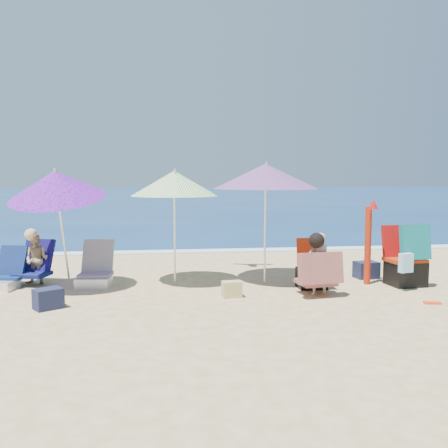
{
  "coord_description": "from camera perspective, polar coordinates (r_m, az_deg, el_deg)",
  "views": [
    {
      "loc": [
        -1.36,
        -7.13,
        1.88
      ],
      "look_at": [
        -0.3,
        1.0,
        1.1
      ],
      "focal_mm": 39.36,
      "sensor_mm": 36.0,
      "label": 1
    }
  ],
  "objects": [
    {
      "name": "ground",
      "position": [
        7.5,
        3.3,
        -9.09
      ],
      "size": [
        120.0,
        120.0,
        0.0
      ],
      "color": "#D8BC84",
      "rests_on": "ground"
    },
    {
      "name": "sea",
      "position": [
        52.19,
        -5.93,
        3.29
      ],
      "size": [
        120.0,
        80.0,
        0.12
      ],
      "color": "navy",
      "rests_on": "ground"
    },
    {
      "name": "foam",
      "position": [
        12.45,
        -1.07,
        -3.16
      ],
      "size": [
        120.0,
        0.5,
        0.04
      ],
      "color": "white",
      "rests_on": "ground"
    },
    {
      "name": "umbrella_turquoise",
      "position": [
        8.78,
        4.83,
        5.54
      ],
      "size": [
        2.46,
        2.46,
        2.16
      ],
      "color": "white",
      "rests_on": "ground"
    },
    {
      "name": "umbrella_striped",
      "position": [
        8.64,
        -5.79,
        4.71
      ],
      "size": [
        1.92,
        1.92,
        2.03
      ],
      "color": "white",
      "rests_on": "ground"
    },
    {
      "name": "umbrella_blue",
      "position": [
        8.48,
        -18.93,
        4.34
      ],
      "size": [
        1.89,
        1.93,
        2.15
      ],
      "color": "silver",
      "rests_on": "ground"
    },
    {
      "name": "furled_umbrella",
      "position": [
        8.94,
        16.48,
        -1.54
      ],
      "size": [
        0.19,
        0.31,
        1.51
      ],
      "color": "#A6230B",
      "rests_on": "ground"
    },
    {
      "name": "chair_navy",
      "position": [
        9.19,
        -24.05,
        -5.68
      ],
      "size": [
        0.68,
        0.81,
        0.69
      ],
      "color": "#0E254E",
      "rests_on": "ground"
    },
    {
      "name": "chair_rainbow",
      "position": [
        8.88,
        -14.71,
        -5.62
      ],
      "size": [
        0.63,
        0.77,
        0.77
      ],
      "color": "#C55045",
      "rests_on": "ground"
    },
    {
      "name": "camp_chair_left",
      "position": [
        8.54,
        10.15,
        -5.65
      ],
      "size": [
        0.54,
        0.51,
        0.84
      ],
      "color": "maroon",
      "rests_on": "ground"
    },
    {
      "name": "camp_chair_right",
      "position": [
        9.1,
        20.39,
        -4.3
      ],
      "size": [
        0.66,
        0.87,
        1.09
      ],
      "color": "#A1290B",
      "rests_on": "ground"
    },
    {
      "name": "person_center",
      "position": [
        7.94,
        10.95,
        -4.72
      ],
      "size": [
        0.72,
        0.67,
        1.02
      ],
      "color": "tan",
      "rests_on": "ground"
    },
    {
      "name": "person_left",
      "position": [
        9.27,
        -21.0,
        -3.8
      ],
      "size": [
        0.68,
        0.79,
        0.99
      ],
      "color": "tan",
      "rests_on": "ground"
    },
    {
      "name": "bag_navy_a",
      "position": [
        7.55,
        -19.74,
        -8.17
      ],
      "size": [
        0.47,
        0.44,
        0.29
      ],
      "color": "#1A1F3B",
      "rests_on": "ground"
    },
    {
      "name": "bag_tan",
      "position": [
        7.8,
        0.91,
        -7.58
      ],
      "size": [
        0.32,
        0.24,
        0.25
      ],
      "color": "tan",
      "rests_on": "ground"
    },
    {
      "name": "bag_navy_b",
      "position": [
        9.6,
        16.19,
        -5.14
      ],
      "size": [
        0.45,
        0.36,
        0.31
      ],
      "color": "#192038",
      "rests_on": "ground"
    },
    {
      "name": "orange_item",
      "position": [
        8.04,
        23.05,
        -8.42
      ],
      "size": [
        0.25,
        0.15,
        0.03
      ],
      "color": "#F8411A",
      "rests_on": "ground"
    }
  ]
}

